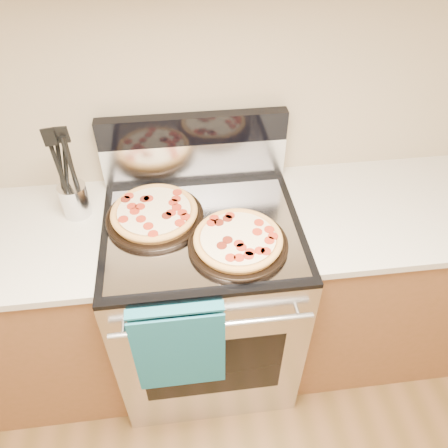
{
  "coord_description": "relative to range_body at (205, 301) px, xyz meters",
  "views": [
    {
      "loc": [
        -0.07,
        0.42,
        2.06
      ],
      "look_at": [
        0.07,
        1.55,
        1.01
      ],
      "focal_mm": 35.0,
      "sensor_mm": 36.0,
      "label": 1
    }
  ],
  "objects": [
    {
      "name": "wall_back",
      "position": [
        0.0,
        0.35,
        0.9
      ],
      "size": [
        4.0,
        0.0,
        4.0
      ],
      "primitive_type": "plane",
      "rotation": [
        1.57,
        0.0,
        0.0
      ],
      "color": "tan",
      "rests_on": "ground"
    },
    {
      "name": "range_body",
      "position": [
        0.0,
        0.0,
        0.0
      ],
      "size": [
        0.76,
        0.68,
        0.9
      ],
      "primitive_type": "cube",
      "color": "#B7B7BC",
      "rests_on": "ground"
    },
    {
      "name": "oven_window",
      "position": [
        0.0,
        -0.34,
        0.0
      ],
      "size": [
        0.56,
        0.01,
        0.4
      ],
      "primitive_type": "cube",
      "color": "black",
      "rests_on": "range_body"
    },
    {
      "name": "cooktop",
      "position": [
        0.0,
        0.0,
        0.46
      ],
      "size": [
        0.76,
        0.68,
        0.02
      ],
      "primitive_type": "cube",
      "color": "black",
      "rests_on": "range_body"
    },
    {
      "name": "backsplash_lower",
      "position": [
        0.0,
        0.31,
        0.56
      ],
      "size": [
        0.76,
        0.06,
        0.18
      ],
      "primitive_type": "cube",
      "color": "silver",
      "rests_on": "cooktop"
    },
    {
      "name": "backsplash_upper",
      "position": [
        0.0,
        0.31,
        0.71
      ],
      "size": [
        0.76,
        0.06,
        0.12
      ],
      "primitive_type": "cube",
      "color": "black",
      "rests_on": "backsplash_lower"
    },
    {
      "name": "oven_handle",
      "position": [
        0.0,
        -0.38,
        0.35
      ],
      "size": [
        0.7,
        0.03,
        0.03
      ],
      "primitive_type": "cylinder",
      "rotation": [
        0.0,
        1.57,
        0.0
      ],
      "color": "silver",
      "rests_on": "range_body"
    },
    {
      "name": "dish_towel",
      "position": [
        -0.12,
        -0.38,
        0.25
      ],
      "size": [
        0.32,
        0.05,
        0.42
      ],
      "primitive_type": null,
      "color": "#19757F",
      "rests_on": "oven_handle"
    },
    {
      "name": "foil_sheet",
      "position": [
        0.0,
        -0.03,
        0.47
      ],
      "size": [
        0.7,
        0.55,
        0.01
      ],
      "primitive_type": "cube",
      "color": "gray",
      "rests_on": "cooktop"
    },
    {
      "name": "cabinet_left",
      "position": [
        -0.88,
        0.03,
        -0.01
      ],
      "size": [
        1.0,
        0.62,
        0.88
      ],
      "primitive_type": "cube",
      "color": "brown",
      "rests_on": "ground"
    },
    {
      "name": "cabinet_right",
      "position": [
        0.88,
        0.03,
        -0.01
      ],
      "size": [
        1.0,
        0.62,
        0.88
      ],
      "primitive_type": "cube",
      "color": "brown",
      "rests_on": "ground"
    },
    {
      "name": "countertop_right",
      "position": [
        0.88,
        0.03,
        0.45
      ],
      "size": [
        1.02,
        0.64,
        0.03
      ],
      "primitive_type": "cube",
      "color": "beige",
      "rests_on": "cabinet_right"
    },
    {
      "name": "pepperoni_pizza_back",
      "position": [
        -0.18,
        0.06,
        0.5
      ],
      "size": [
        0.38,
        0.38,
        0.05
      ],
      "primitive_type": null,
      "rotation": [
        0.0,
        0.0,
        -0.04
      ],
      "color": "#C67F3C",
      "rests_on": "foil_sheet"
    },
    {
      "name": "pepperoni_pizza_front",
      "position": [
        0.12,
        -0.13,
        0.5
      ],
      "size": [
        0.47,
        0.47,
        0.05
      ],
      "primitive_type": null,
      "rotation": [
        0.0,
        0.0,
        0.41
      ],
      "color": "#C67F3C",
      "rests_on": "foil_sheet"
    },
    {
      "name": "utensil_crock",
      "position": [
        -0.48,
        0.15,
        0.53
      ],
      "size": [
        0.11,
        0.11,
        0.13
      ],
      "primitive_type": "cylinder",
      "rotation": [
        0.0,
        0.0,
        0.05
      ],
      "color": "silver",
      "rests_on": "countertop_left"
    }
  ]
}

